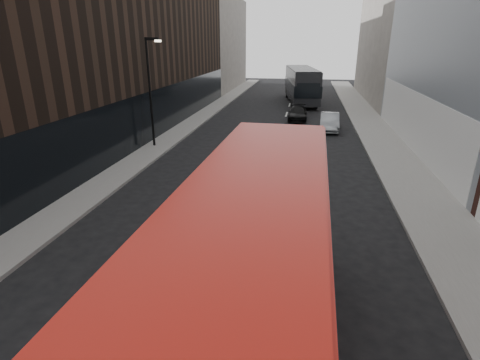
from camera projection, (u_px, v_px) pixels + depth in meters
The scene contains 11 objects.
sidewalk_right at pixel (376, 132), 29.82m from camera, with size 3.00×80.00×0.15m, color slate.
sidewalk_left at pixel (189, 125), 32.36m from camera, with size 2.00×80.00×0.15m, color slate.
building_victorian at pixel (395, 16), 43.37m from camera, with size 6.50×24.00×21.00m.
building_left_mid at pixel (166, 40), 35.12m from camera, with size 5.00×24.00×14.00m, color black.
building_left_far at pixel (219, 44), 55.59m from camera, with size 5.00×20.00×13.00m, color slate.
street_lamp at pixel (151, 86), 24.50m from camera, with size 1.06×0.22×7.00m.
red_bus at pixel (249, 294), 6.90m from camera, with size 2.95×11.49×4.61m.
grey_bus at pixel (301, 84), 44.06m from camera, with size 4.56×12.57×3.98m.
car_a at pixel (301, 170), 19.17m from camera, with size 1.70×4.23×1.44m, color black.
car_b at pixel (329, 122), 30.65m from camera, with size 1.49×4.27×1.41m, color gray.
car_c at pixel (298, 113), 34.77m from camera, with size 1.70×4.19×1.21m, color black.
Camera 1 is at (1.93, -5.71, 6.94)m, focal length 28.00 mm.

